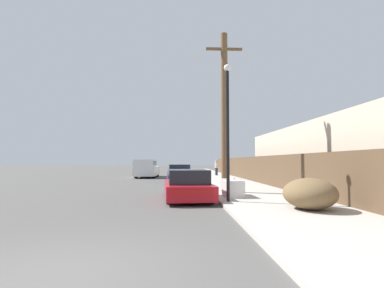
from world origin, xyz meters
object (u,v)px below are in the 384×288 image
object	(u,v)px
brush_pile	(310,194)
car_parked_mid	(179,174)
utility_pole	(224,110)
pickup_truck	(147,169)
pedestrian	(216,167)
street_lamp	(228,122)
parked_sports_car_red	(187,186)
discarded_fridge	(232,188)

from	to	relation	value
brush_pile	car_parked_mid	bearing A→B (deg)	106.37
utility_pole	brush_pile	world-z (taller)	utility_pole
pickup_truck	pedestrian	world-z (taller)	pickup_truck
utility_pole	street_lamp	size ratio (longest dim) A/B	1.52
brush_pile	utility_pole	bearing A→B (deg)	108.42
parked_sports_car_red	pedestrian	world-z (taller)	pedestrian
pickup_truck	utility_pole	bearing A→B (deg)	111.16
street_lamp	pedestrian	bearing A→B (deg)	83.84
car_parked_mid	street_lamp	world-z (taller)	street_lamp
discarded_fridge	brush_pile	world-z (taller)	brush_pile
parked_sports_car_red	car_parked_mid	world-z (taller)	car_parked_mid
brush_pile	pickup_truck	bearing A→B (deg)	109.07
parked_sports_car_red	car_parked_mid	bearing A→B (deg)	88.57
utility_pole	street_lamp	bearing A→B (deg)	-96.98
parked_sports_car_red	street_lamp	world-z (taller)	street_lamp
discarded_fridge	pickup_truck	bearing A→B (deg)	106.04
car_parked_mid	street_lamp	xyz separation A→B (m)	(1.78, -11.61, 2.44)
pedestrian	street_lamp	bearing A→B (deg)	-96.16
car_parked_mid	brush_pile	xyz separation A→B (m)	(3.99, -13.57, -0.04)
car_parked_mid	pickup_truck	xyz separation A→B (m)	(-3.14, 7.05, 0.25)
pedestrian	pickup_truck	bearing A→B (deg)	-165.95
discarded_fridge	pedestrian	bearing A→B (deg)	83.16
car_parked_mid	pickup_truck	size ratio (longest dim) A/B	0.81
car_parked_mid	utility_pole	bearing A→B (deg)	-77.57
pickup_truck	street_lamp	world-z (taller)	street_lamp
utility_pole	brush_pile	bearing A→B (deg)	-71.58
pickup_truck	brush_pile	world-z (taller)	pickup_truck
pickup_truck	parked_sports_car_red	bearing A→B (deg)	103.34
street_lamp	pedestrian	distance (m)	20.68
discarded_fridge	pickup_truck	distance (m)	17.85
parked_sports_car_red	utility_pole	world-z (taller)	utility_pole
utility_pole	brush_pile	size ratio (longest dim) A/B	4.35
pickup_truck	street_lamp	distance (m)	19.43
discarded_fridge	car_parked_mid	world-z (taller)	car_parked_mid
street_lamp	car_parked_mid	bearing A→B (deg)	98.73
car_parked_mid	pedestrian	xyz separation A→B (m)	(3.99, 8.84, 0.31)
discarded_fridge	brush_pile	bearing A→B (deg)	-65.59
discarded_fridge	brush_pile	xyz separation A→B (m)	(1.75, -3.61, 0.13)
pickup_truck	discarded_fridge	bearing A→B (deg)	109.40
parked_sports_car_red	street_lamp	distance (m)	3.32
car_parked_mid	utility_pole	xyz separation A→B (m)	(2.20, -8.21, 3.49)
discarded_fridge	utility_pole	bearing A→B (deg)	89.56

